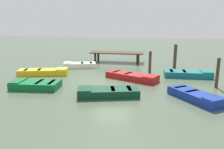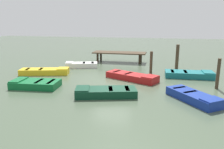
# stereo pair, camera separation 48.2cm
# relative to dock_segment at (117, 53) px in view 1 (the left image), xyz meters

# --- Properties ---
(ground_plane) EXTENTS (80.00, 80.00, 0.00)m
(ground_plane) POSITION_rel_dock_segment_xyz_m (0.90, -6.58, -0.83)
(ground_plane) COLOR #475642
(dock_segment) EXTENTS (4.99, 1.73, 0.95)m
(dock_segment) POSITION_rel_dock_segment_xyz_m (0.00, 0.00, 0.00)
(dock_segment) COLOR #423323
(dock_segment) RESTS_ON ground_plane
(rowboat_teal) EXTENTS (3.24, 1.46, 0.46)m
(rowboat_teal) POSITION_rel_dock_segment_xyz_m (5.93, -4.69, -0.62)
(rowboat_teal) COLOR #14666B
(rowboat_teal) RESTS_ON ground_plane
(rowboat_red) EXTENTS (3.69, 2.47, 0.46)m
(rowboat_red) POSITION_rel_dock_segment_xyz_m (2.19, -6.28, -0.62)
(rowboat_red) COLOR maroon
(rowboat_red) RESTS_ON ground_plane
(rowboat_green) EXTENTS (2.81, 1.71, 0.46)m
(rowboat_green) POSITION_rel_dock_segment_xyz_m (-3.02, -9.38, -0.62)
(rowboat_green) COLOR #0F602D
(rowboat_green) RESTS_ON ground_plane
(rowboat_yellow) EXTENTS (3.62, 1.94, 0.46)m
(rowboat_yellow) POSITION_rel_dock_segment_xyz_m (-4.25, -6.22, -0.62)
(rowboat_yellow) COLOR gold
(rowboat_yellow) RESTS_ON ground_plane
(rowboat_blue) EXTENTS (2.58, 2.90, 0.46)m
(rowboat_blue) POSITION_rel_dock_segment_xyz_m (5.69, -9.57, -0.62)
(rowboat_blue) COLOR navy
(rowboat_blue) RESTS_ON ground_plane
(rowboat_white) EXTENTS (2.82, 1.83, 0.46)m
(rowboat_white) POSITION_rel_dock_segment_xyz_m (-2.58, -3.24, -0.62)
(rowboat_white) COLOR silver
(rowboat_white) RESTS_ON ground_plane
(rowboat_dark_green) EXTENTS (3.31, 2.01, 0.46)m
(rowboat_dark_green) POSITION_rel_dock_segment_xyz_m (1.37, -9.89, -0.62)
(rowboat_dark_green) COLOR #0C3823
(rowboat_dark_green) RESTS_ON ground_plane
(mooring_piling_near_left) EXTENTS (0.18, 0.18, 1.75)m
(mooring_piling_near_left) POSITION_rel_dock_segment_xyz_m (7.22, -7.09, 0.04)
(mooring_piling_near_left) COLOR #423323
(mooring_piling_near_left) RESTS_ON ground_plane
(mooring_piling_mid_left) EXTENTS (0.21, 0.21, 1.63)m
(mooring_piling_mid_left) POSITION_rel_dock_segment_xyz_m (3.26, -4.06, -0.02)
(mooring_piling_mid_left) COLOR #423323
(mooring_piling_mid_left) RESTS_ON ground_plane
(mooring_piling_mid_right) EXTENTS (0.26, 0.26, 1.98)m
(mooring_piling_mid_right) POSITION_rel_dock_segment_xyz_m (5.19, -1.98, 0.16)
(mooring_piling_mid_right) COLOR #423323
(mooring_piling_mid_right) RESTS_ON ground_plane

